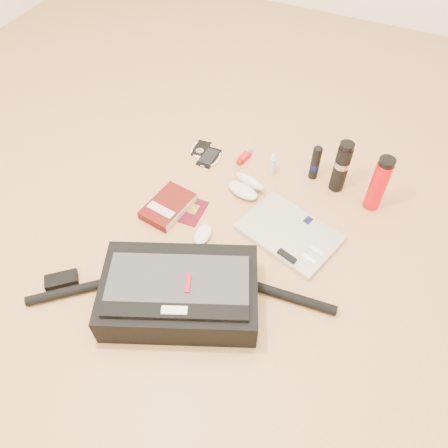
% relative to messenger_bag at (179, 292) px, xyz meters
% --- Properties ---
extents(ground, '(4.00, 4.00, 0.00)m').
position_rel_messenger_bag_xyz_m(ground, '(0.05, 0.29, -0.07)').
color(ground, tan).
rests_on(ground, ground).
extents(messenger_bag, '(0.98, 0.49, 0.15)m').
position_rel_messenger_bag_xyz_m(messenger_bag, '(0.00, 0.00, 0.00)').
color(messenger_bag, black).
rests_on(messenger_bag, ground).
extents(laptop, '(0.41, 0.34, 0.03)m').
position_rel_messenger_bag_xyz_m(laptop, '(0.24, 0.43, -0.05)').
color(laptop, silver).
rests_on(laptop, ground).
extents(book, '(0.17, 0.23, 0.04)m').
position_rel_messenger_bag_xyz_m(book, '(-0.25, 0.35, -0.05)').
color(book, '#4A0D0A').
rests_on(book, ground).
extents(passport, '(0.11, 0.14, 0.01)m').
position_rel_messenger_bag_xyz_m(passport, '(-0.16, 0.38, -0.06)').
color(passport, '#4C0814').
rests_on(passport, ground).
extents(mouse, '(0.07, 0.11, 0.03)m').
position_rel_messenger_bag_xyz_m(mouse, '(-0.06, 0.28, -0.05)').
color(mouse, silver).
rests_on(mouse, ground).
extents(sunglasses_case, '(0.17, 0.15, 0.08)m').
position_rel_messenger_bag_xyz_m(sunglasses_case, '(-0.00, 0.58, -0.04)').
color(sunglasses_case, silver).
rests_on(sunglasses_case, ground).
extents(ipod, '(0.10, 0.11, 0.01)m').
position_rel_messenger_bag_xyz_m(ipod, '(-0.29, 0.73, -0.06)').
color(ipod, black).
rests_on(ipod, ground).
extents(phone, '(0.10, 0.13, 0.01)m').
position_rel_messenger_bag_xyz_m(phone, '(-0.23, 0.70, -0.06)').
color(phone, black).
rests_on(phone, ground).
extents(inhaler, '(0.04, 0.10, 0.03)m').
position_rel_messenger_bag_xyz_m(inhaler, '(-0.09, 0.76, -0.05)').
color(inhaler, '#B31515').
rests_on(inhaler, ground).
extents(spray_bottle, '(0.03, 0.03, 0.11)m').
position_rel_messenger_bag_xyz_m(spray_bottle, '(0.06, 0.73, -0.02)').
color(spray_bottle, '#AAD3EC').
rests_on(spray_bottle, ground).
extents(aerosol_can, '(0.04, 0.04, 0.17)m').
position_rel_messenger_bag_xyz_m(aerosol_can, '(0.22, 0.78, 0.02)').
color(aerosol_can, black).
rests_on(aerosol_can, ground).
extents(thermos_black, '(0.06, 0.06, 0.24)m').
position_rel_messenger_bag_xyz_m(thermos_black, '(0.33, 0.76, 0.05)').
color(thermos_black, black).
rests_on(thermos_black, ground).
extents(thermos_red, '(0.08, 0.08, 0.25)m').
position_rel_messenger_bag_xyz_m(thermos_red, '(0.49, 0.72, 0.06)').
color(thermos_red, red).
rests_on(thermos_red, ground).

